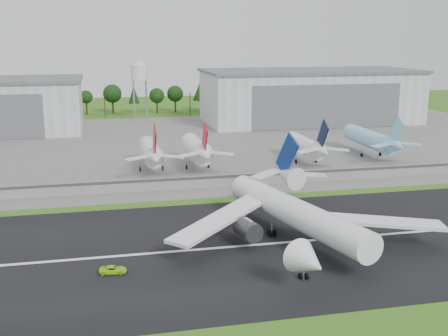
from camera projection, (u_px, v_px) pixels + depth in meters
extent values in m
plane|color=#3A6217|center=(245.00, 267.00, 101.59)|extent=(600.00, 600.00, 0.00)
cube|color=black|center=(232.00, 247.00, 111.09)|extent=(320.00, 60.00, 0.10)
cube|color=white|center=(232.00, 247.00, 111.07)|extent=(220.00, 1.00, 0.02)
cube|color=slate|center=(167.00, 145.00, 215.63)|extent=(320.00, 150.00, 0.10)
cube|color=gray|center=(195.00, 182.00, 153.47)|extent=(240.00, 0.50, 3.50)
cube|color=#38383A|center=(195.00, 178.00, 152.89)|extent=(240.00, 0.12, 0.70)
cube|color=silver|center=(309.00, 97.00, 271.43)|extent=(100.00, 45.00, 24.00)
cube|color=#595B60|center=(310.00, 71.00, 268.54)|extent=(102.00, 47.00, 1.20)
cube|color=#595B60|center=(328.00, 107.00, 250.34)|extent=(70.00, 0.30, 19.68)
cylinder|color=#99999E|center=(134.00, 102.00, 270.60)|extent=(0.50, 0.50, 20.00)
cylinder|color=#99999E|center=(146.00, 100.00, 277.56)|extent=(0.50, 0.50, 20.00)
cylinder|color=silver|center=(139.00, 73.00, 270.99)|extent=(8.00, 8.00, 7.00)
cone|color=silver|center=(139.00, 63.00, 269.91)|extent=(8.40, 8.40, 2.40)
cylinder|color=white|center=(295.00, 213.00, 112.41)|extent=(16.79, 44.03, 5.80)
cone|color=white|center=(309.00, 262.00, 88.09)|extent=(7.13, 7.28, 5.80)
cone|color=white|center=(286.00, 175.00, 137.91)|extent=(7.62, 10.10, 5.51)
cube|color=navy|center=(287.00, 155.00, 136.21)|extent=(2.91, 9.35, 11.13)
cube|color=white|center=(373.00, 221.00, 110.07)|extent=(28.50, 11.78, 2.65)
cylinder|color=#333338|center=(346.00, 231.00, 109.19)|extent=(5.07, 6.28, 3.80)
cube|color=white|center=(307.00, 174.00, 137.14)|extent=(9.17, 3.71, 0.98)
cube|color=white|center=(220.00, 219.00, 111.22)|extent=(24.29, 23.02, 2.65)
cylinder|color=#333338|center=(248.00, 230.00, 109.92)|extent=(5.07, 6.28, 3.80)
cube|color=white|center=(266.00, 174.00, 137.52)|extent=(9.30, 7.56, 0.98)
cube|color=#99999E|center=(297.00, 241.00, 109.55)|extent=(17.29, 31.56, 3.20)
cylinder|color=black|center=(272.00, 233.00, 116.72)|extent=(0.77, 1.55, 1.50)
imported|color=#A4ED1B|center=(113.00, 270.00, 98.55)|extent=(5.08, 2.82, 1.34)
cylinder|color=white|center=(150.00, 151.00, 174.25)|extent=(5.72, 24.00, 5.72)
cone|color=white|center=(155.00, 159.00, 159.29)|extent=(5.43, 7.00, 5.43)
cube|color=#A80C1E|center=(155.00, 142.00, 158.67)|extent=(0.45, 8.59, 10.02)
cylinder|color=#99999E|center=(140.00, 167.00, 172.62)|extent=(0.32, 0.32, 3.00)
cylinder|color=#99999E|center=(163.00, 166.00, 174.09)|extent=(0.32, 0.32, 3.00)
cylinder|color=black|center=(140.00, 169.00, 172.78)|extent=(0.40, 1.40, 1.40)
cylinder|color=white|center=(196.00, 149.00, 177.23)|extent=(6.22, 24.00, 6.22)
cone|color=white|center=(205.00, 155.00, 162.27)|extent=(5.91, 7.00, 5.91)
cube|color=#A80C1E|center=(205.00, 139.00, 161.65)|extent=(0.45, 8.59, 10.02)
cylinder|color=#99999E|center=(186.00, 165.00, 175.65)|extent=(0.32, 0.32, 3.00)
cylinder|color=#99999E|center=(208.00, 164.00, 177.12)|extent=(0.32, 0.32, 3.00)
cylinder|color=black|center=(187.00, 167.00, 175.81)|extent=(0.40, 1.40, 1.40)
cylinder|color=white|center=(304.00, 145.00, 184.93)|extent=(5.41, 24.00, 5.41)
cone|color=white|center=(322.00, 151.00, 169.97)|extent=(5.14, 7.00, 5.14)
cube|color=black|center=(322.00, 136.00, 169.34)|extent=(0.45, 8.59, 10.02)
cylinder|color=#99999E|center=(296.00, 159.00, 183.26)|extent=(0.32, 0.32, 3.00)
cylinder|color=#99999E|center=(316.00, 158.00, 184.73)|extent=(0.32, 0.32, 3.00)
cylinder|color=black|center=(296.00, 161.00, 183.42)|extent=(0.40, 1.40, 1.40)
cylinder|color=#8ACAEF|center=(369.00, 139.00, 195.02)|extent=(5.96, 30.00, 5.96)
cone|color=#8ACAEF|center=(396.00, 146.00, 177.21)|extent=(5.66, 7.00, 5.66)
cube|color=#79D4F7|center=(397.00, 131.00, 176.58)|extent=(0.45, 8.59, 10.02)
cylinder|color=#99999E|center=(362.00, 153.00, 193.41)|extent=(0.32, 0.32, 3.00)
cylinder|color=#99999E|center=(380.00, 152.00, 194.88)|extent=(0.32, 0.32, 3.00)
cylinder|color=black|center=(362.00, 155.00, 193.57)|extent=(0.40, 1.40, 1.40)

